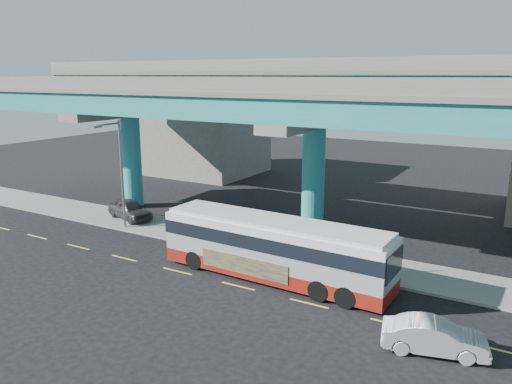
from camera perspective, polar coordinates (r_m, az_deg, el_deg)
The scene contains 10 objects.
ground at distance 26.43m, azimuth -1.69°, elevation -10.48°, with size 120.00×120.00×0.00m, color black.
sidewalk at distance 30.87m, azimuth 3.73°, elevation -6.78°, with size 70.00×4.00×0.15m, color gray.
lane_markings at distance 26.20m, azimuth -2.04°, elevation -10.70°, with size 58.00×0.12×0.01m.
viaduct at distance 32.31m, azimuth 6.88°, elevation 10.51°, with size 52.00×12.40×11.70m.
building_concrete at distance 55.65m, azimuth -6.24°, elevation 6.87°, with size 12.00×10.00×9.00m, color gray.
transit_bus at distance 26.47m, azimuth 2.13°, elevation -6.26°, with size 12.87×3.17×3.28m.
sedan at distance 21.45m, azimuth 19.72°, elevation -15.32°, with size 4.24×2.33×1.32m, color silver.
parked_car at distance 38.30m, azimuth -14.24°, elevation -1.92°, with size 4.54×2.82×1.44m, color #323338.
street_lamp at distance 35.05m, azimuth -15.82°, elevation 3.58°, with size 0.50×2.46×7.51m.
stop_sign at distance 27.29m, azimuth 12.50°, elevation -5.84°, with size 0.65×0.36×2.39m.
Camera 1 is at (12.81, -20.52, 10.66)m, focal length 35.00 mm.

